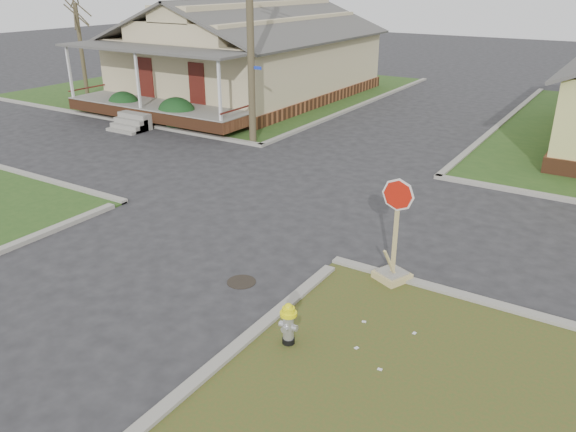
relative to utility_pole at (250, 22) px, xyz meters
The scene contains 11 objects.
ground 10.89m from the utility_pole, 64.74° to the right, with size 120.00×120.00×0.00m, color #242426.
verge_far_left 13.48m from the utility_pole, 134.04° to the left, with size 19.00×19.00×0.05m, color #284A1A.
curbs 7.39m from the utility_pole, 42.88° to the right, with size 80.00×40.00×0.12m, color gray, non-canonical shape.
manhole 12.29m from the utility_pole, 55.75° to the right, with size 0.64×0.64×0.01m, color black.
corner_house 9.99m from the utility_pole, 126.69° to the left, with size 10.10×15.50×5.30m.
utility_pole is the anchor object (origin of this frame).
tree_far_left 14.31m from the utility_pole, 167.34° to the left, with size 0.22×0.22×4.90m, color #453C28.
fire_hydrant 14.35m from the utility_pole, 51.79° to the right, with size 0.31×0.31×0.83m.
stop_sign 12.60m from the utility_pole, 39.63° to the right, with size 0.67×0.65×2.35m.
hedge_left 8.71m from the utility_pole, behind, with size 1.54×1.26×1.18m, color #123215.
hedge_right 5.86m from the utility_pole, behind, with size 1.62×1.32×1.24m, color #123215.
Camera 1 is at (8.81, -9.06, 6.13)m, focal length 35.00 mm.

